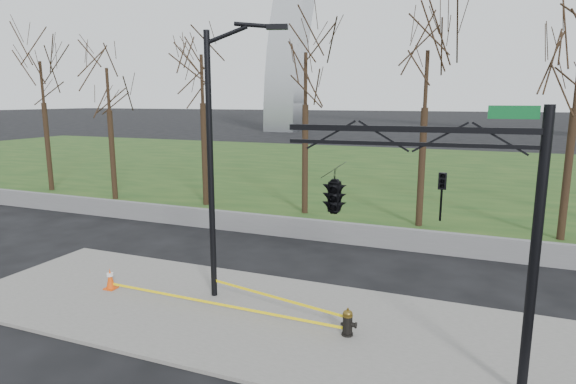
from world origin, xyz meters
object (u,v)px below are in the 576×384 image
at_px(street_light, 218,148).
at_px(traffic_signal_mast, 370,193).
at_px(traffic_cone, 110,279).
at_px(fire_hydrant, 348,323).

xyz_separation_m(street_light, traffic_signal_mast, (5.07, -2.41, -0.55)).
bearing_deg(street_light, traffic_cone, 177.77).
distance_m(street_light, traffic_signal_mast, 5.64).
bearing_deg(traffic_cone, traffic_signal_mast, -10.08).
bearing_deg(traffic_cone, fire_hydrant, -1.20).
distance_m(fire_hydrant, traffic_signal_mast, 4.02).
distance_m(fire_hydrant, traffic_cone, 7.88).
height_order(fire_hydrant, traffic_cone, fire_hydrant).
bearing_deg(street_light, fire_hydrant, -29.59).
bearing_deg(traffic_signal_mast, traffic_cone, 165.63).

